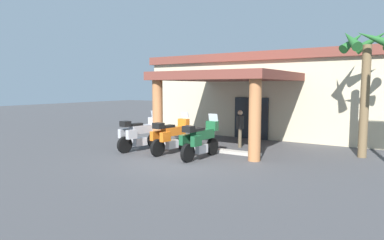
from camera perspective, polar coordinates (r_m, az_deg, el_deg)
ground_plane at (r=12.12m, az=-1.55°, el=-6.93°), size 80.00×80.00×0.00m
motel_building at (r=19.96m, az=13.29°, el=4.34°), size 13.28×11.50×4.39m
motorcycle_silver at (r=14.11m, az=-8.92°, el=-2.32°), size 0.85×2.20×1.61m
motorcycle_orange at (r=13.34m, az=-3.59°, el=-2.72°), size 0.75×2.21×1.61m
motorcycle_green at (r=12.35m, az=1.40°, el=-3.39°), size 0.73×2.21×1.61m
pedestrian at (r=14.81m, az=8.14°, el=-1.02°), size 0.32×0.48×1.62m
palm_tree_near_portico at (r=14.00m, az=27.44°, el=8.84°), size 1.94×1.95×4.85m
curb_strip at (r=14.49m, az=-0.54°, el=-4.60°), size 6.45×0.36×0.12m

